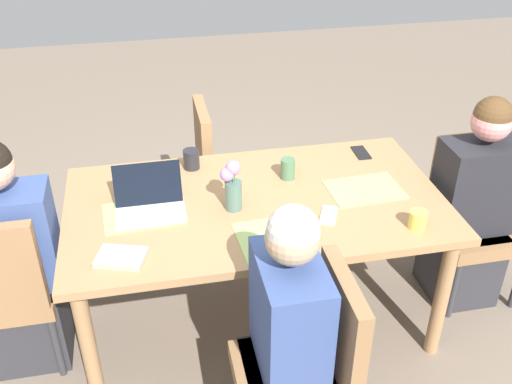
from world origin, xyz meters
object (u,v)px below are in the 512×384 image
coffee_mug_centre_left (191,159)px  phone_black (361,153)px  flower_vase (232,183)px  phone_silver (329,215)px  dining_table (256,214)px  person_head_right_left_near (470,214)px  chair_near_left_far (310,361)px  book_red_cover (121,257)px  coffee_mug_near_right (418,220)px  laptop_head_left_left_mid (150,203)px  chair_head_left_left_mid (4,286)px  chair_head_right_left_near (472,210)px  coffee_mug_near_left (288,169)px  person_head_left_left_mid (18,269)px  person_near_left_far (288,348)px  chair_far_right_near (223,167)px

coffee_mug_centre_left → phone_black: 0.93m
flower_vase → phone_silver: flower_vase is taller
dining_table → person_head_right_left_near: (1.16, -0.02, -0.14)m
coffee_mug_centre_left → phone_black: coffee_mug_centre_left is taller
dining_table → flower_vase: flower_vase is taller
chair_near_left_far → book_red_cover: size_ratio=4.50×
chair_near_left_far → coffee_mug_near_right: 0.81m
laptop_head_left_left_mid → chair_near_left_far: bearing=-55.9°
chair_head_left_left_mid → laptop_head_left_left_mid: size_ratio=2.81×
chair_head_right_left_near → phone_black: chair_head_right_left_near is taller
chair_head_left_left_mid → coffee_mug_near_left: bearing=11.0°
coffee_mug_near_left → coffee_mug_near_right: bearing=-49.5°
dining_table → person_head_left_left_mid: person_head_left_left_mid is taller
person_near_left_far → chair_far_right_near: bearing=90.8°
dining_table → phone_black: (0.66, 0.35, 0.08)m
chair_far_right_near → coffee_mug_near_right: bearing=-58.6°
dining_table → coffee_mug_near_left: coffee_mug_near_left is taller
chair_near_left_far → phone_black: 1.33m
chair_head_left_left_mid → phone_silver: 1.53m
phone_black → laptop_head_left_left_mid: bearing=107.0°
coffee_mug_centre_left → coffee_mug_near_right: bearing=-38.6°
chair_near_left_far → book_red_cover: chair_near_left_far is taller
chair_head_right_left_near → person_near_left_far: size_ratio=0.75×
laptop_head_left_left_mid → person_head_right_left_near: bearing=-1.4°
person_near_left_far → flower_vase: bearing=98.0°
person_near_left_far → flower_vase: (-0.10, 0.70, 0.36)m
laptop_head_left_left_mid → coffee_mug_near_right: bearing=-18.0°
chair_near_left_far → coffee_mug_near_right: bearing=36.0°
chair_head_right_left_near → phone_silver: bearing=-165.0°
chair_near_left_far → chair_far_right_near: (-0.10, 1.60, 0.00)m
chair_head_right_left_near → flower_vase: flower_vase is taller
flower_vase → coffee_mug_near_left: size_ratio=2.39×
chair_far_right_near → phone_black: size_ratio=6.00×
dining_table → coffee_mug_near_right: 0.77m
coffee_mug_near_left → phone_black: size_ratio=0.71×
person_near_left_far → coffee_mug_centre_left: bearing=102.3°
flower_vase → coffee_mug_near_right: size_ratio=3.06×
chair_head_left_left_mid → coffee_mug_near_left: (1.40, 0.27, 0.30)m
dining_table → phone_silver: bearing=-32.7°
phone_silver → coffee_mug_centre_left: bearing=68.9°
laptop_head_left_left_mid → coffee_mug_near_left: size_ratio=2.99×
coffee_mug_centre_left → book_red_cover: 0.80m
chair_near_left_far → phone_silver: size_ratio=6.00×
chair_head_left_left_mid → chair_far_right_near: bearing=37.4°
coffee_mug_near_left → coffee_mug_centre_left: size_ratio=1.03×
chair_head_left_left_mid → person_near_left_far: person_near_left_far is taller
coffee_mug_centre_left → phone_silver: size_ratio=0.69×
chair_far_right_near → chair_head_right_left_near: bearing=-30.5°
chair_head_right_left_near → chair_far_right_near: 1.46m
person_head_right_left_near → coffee_mug_centre_left: 1.51m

